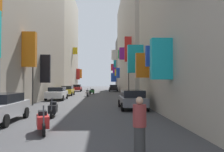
% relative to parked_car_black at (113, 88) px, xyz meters
% --- Properties ---
extents(ground_plane, '(140.00, 140.00, 0.00)m').
position_rel_parked_car_black_xyz_m(ground_plane, '(-3.75, -16.58, -0.73)').
color(ground_plane, '#424244').
extents(building_left_mid_a, '(7.07, 24.71, 17.46)m').
position_rel_parked_car_black_xyz_m(building_left_mid_a, '(-11.75, -22.00, 7.99)').
color(building_left_mid_a, '#9E9384').
rests_on(building_left_mid_a, ground).
extents(building_left_mid_b, '(7.07, 23.05, 21.47)m').
position_rel_parked_car_black_xyz_m(building_left_mid_b, '(-11.75, 1.90, 10.00)').
color(building_left_mid_b, '#BCB29E').
rests_on(building_left_mid_b, ground).
extents(building_right_near, '(7.39, 19.86, 12.84)m').
position_rel_parked_car_black_xyz_m(building_right_near, '(4.24, -36.64, 5.68)').
color(building_right_near, '#BCB29E').
rests_on(building_right_near, ground).
extents(building_right_mid_c, '(7.02, 29.33, 18.05)m').
position_rel_parked_car_black_xyz_m(building_right_mid_c, '(4.25, -9.03, 8.29)').
color(building_right_mid_c, '#B2A899').
rests_on(building_right_mid_c, ground).
extents(building_right_far, '(7.35, 7.78, 12.58)m').
position_rel_parked_car_black_xyz_m(building_right_far, '(4.21, 9.54, 5.55)').
color(building_right_far, slate).
rests_on(building_right_far, ground).
extents(parked_car_black, '(1.85, 4.29, 1.38)m').
position_rel_parked_car_black_xyz_m(parked_car_black, '(0.00, 0.00, 0.00)').
color(parked_car_black, black).
rests_on(parked_car_black, ground).
extents(parked_car_silver, '(1.90, 4.25, 1.43)m').
position_rel_parked_car_black_xyz_m(parked_car_silver, '(-7.52, -37.22, 0.03)').
color(parked_car_silver, '#B7B7BC').
rests_on(parked_car_silver, ground).
extents(parked_car_red, '(1.89, 3.91, 1.44)m').
position_rel_parked_car_black_xyz_m(parked_car_red, '(-7.60, 0.19, 0.02)').
color(parked_car_red, '#B21E1E').
rests_on(parked_car_red, ground).
extents(parked_car_grey, '(1.93, 4.13, 1.41)m').
position_rel_parked_car_black_xyz_m(parked_car_grey, '(-0.12, -31.84, 0.01)').
color(parked_car_grey, slate).
rests_on(parked_car_grey, ground).
extents(parked_car_yellow, '(1.83, 4.29, 1.42)m').
position_rel_parked_car_black_xyz_m(parked_car_yellow, '(-7.53, -14.14, 0.02)').
color(parked_car_yellow, gold).
rests_on(parked_car_yellow, ground).
extents(parked_car_white, '(2.00, 4.36, 1.42)m').
position_rel_parked_car_black_xyz_m(parked_car_white, '(-7.45, -22.63, 0.02)').
color(parked_car_white, white).
rests_on(parked_car_white, ground).
extents(scooter_green, '(0.81, 1.85, 1.13)m').
position_rel_parked_car_black_xyz_m(scooter_green, '(-4.04, -10.58, -0.27)').
color(scooter_green, '#287F3D').
rests_on(scooter_green, ground).
extents(scooter_red, '(0.75, 1.83, 1.13)m').
position_rel_parked_car_black_xyz_m(scooter_red, '(-4.77, -39.75, -0.27)').
color(scooter_red, red).
rests_on(scooter_red, ground).
extents(scooter_black, '(0.53, 1.93, 1.13)m').
position_rel_parked_car_black_xyz_m(scooter_black, '(-5.25, -35.44, -0.27)').
color(scooter_black, black).
rests_on(scooter_black, ground).
extents(scooter_white, '(0.61, 1.95, 1.13)m').
position_rel_parked_car_black_xyz_m(scooter_white, '(-4.44, -16.32, -0.27)').
color(scooter_white, silver).
rests_on(scooter_white, ground).
extents(pedestrian_near_left, '(0.52, 0.52, 1.62)m').
position_rel_parked_car_black_xyz_m(pedestrian_near_left, '(-1.35, -42.77, 0.07)').
color(pedestrian_near_left, '#363636').
rests_on(pedestrian_near_left, ground).
extents(traffic_light_near_corner, '(0.26, 0.34, 4.59)m').
position_rel_parked_car_black_xyz_m(traffic_light_near_corner, '(-8.35, -28.86, 2.37)').
color(traffic_light_near_corner, '#2D2D2D').
rests_on(traffic_light_near_corner, ground).
extents(traffic_light_far_corner, '(0.26, 0.34, 4.21)m').
position_rel_parked_car_black_xyz_m(traffic_light_far_corner, '(0.88, -20.70, 2.14)').
color(traffic_light_far_corner, '#2D2D2D').
rests_on(traffic_light_far_corner, ground).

